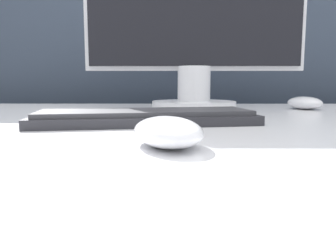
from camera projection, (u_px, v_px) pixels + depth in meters
partition_panel at (191, 113)px, 1.25m from camera, size 5.00×0.03×1.36m
computer_mouse_near at (168, 132)px, 0.36m from camera, size 0.10×0.13×0.03m
keyboard at (145, 117)px, 0.56m from camera, size 0.39×0.19×0.02m
monitor at (195, 7)px, 0.87m from camera, size 0.59×0.23×0.53m
computer_mouse_far at (305, 103)px, 0.87m from camera, size 0.10×0.12×0.03m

